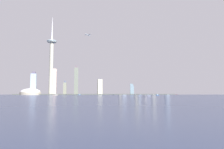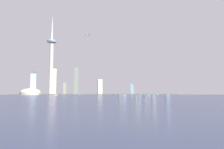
# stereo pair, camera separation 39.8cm
# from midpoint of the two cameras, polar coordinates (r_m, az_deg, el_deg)

# --- Properties ---
(ground_plane) EXTENTS (6000.00, 6000.00, 0.00)m
(ground_plane) POSITION_cam_midpoint_polar(r_m,az_deg,el_deg) (537.40, 5.96, -6.19)
(ground_plane) COLOR #303A58
(waterfront_pier) EXTENTS (831.03, 75.10, 3.27)m
(waterfront_pier) POSITION_cam_midpoint_polar(r_m,az_deg,el_deg) (978.67, -1.65, -5.63)
(waterfront_pier) COLOR #4B5048
(waterfront_pier) RESTS_ON ground
(observation_tower) EXTENTS (45.44, 45.44, 372.23)m
(observation_tower) POSITION_cam_midpoint_polar(r_m,az_deg,el_deg) (977.32, -16.84, 4.63)
(observation_tower) COLOR #B0AE98
(observation_tower) RESTS_ON ground
(stadium_dome) EXTENTS (88.64, 88.64, 32.94)m
(stadium_dome) POSITION_cam_midpoint_polar(r_m,az_deg,el_deg) (966.91, -22.17, -4.75)
(stadium_dome) COLOR #A89F88
(stadium_dome) RESTS_ON ground
(skyscraper_0) EXTENTS (17.44, 18.31, 58.14)m
(skyscraper_0) POSITION_cam_midpoint_polar(r_m,az_deg,el_deg) (1045.39, 10.27, -4.01)
(skyscraper_0) COLOR #ABB2CC
(skyscraper_0) RESTS_ON ground
(skyscraper_1) EXTENTS (15.10, 18.50, 67.03)m
(skyscraper_1) POSITION_cam_midpoint_polar(r_m,az_deg,el_deg) (993.42, -13.26, -3.81)
(skyscraper_1) COLOR gray
(skyscraper_1) RESTS_ON ground
(skyscraper_2) EXTENTS (18.42, 22.04, 175.33)m
(skyscraper_2) POSITION_cam_midpoint_polar(r_m,az_deg,el_deg) (1157.42, 11.61, -1.18)
(skyscraper_2) COLOR #A8A693
(skyscraper_2) RESTS_ON ground
(skyscraper_3) EXTENTS (15.69, 22.80, 125.25)m
(skyscraper_3) POSITION_cam_midpoint_polar(r_m,az_deg,el_deg) (1088.52, 2.33, -2.49)
(skyscraper_3) COLOR #A49C86
(skyscraper_3) RESTS_ON ground
(skyscraper_4) EXTENTS (25.01, 27.16, 124.40)m
(skyscraper_4) POSITION_cam_midpoint_polar(r_m,az_deg,el_deg) (1008.92, -16.23, -1.97)
(skyscraper_4) COLOR beige
(skyscraper_4) RESTS_ON ground
(skyscraper_5) EXTENTS (25.93, 22.20, 126.69)m
(skyscraper_5) POSITION_cam_midpoint_polar(r_m,az_deg,el_deg) (1109.37, 7.16, -2.34)
(skyscraper_5) COLOR #C3BB8D
(skyscraper_5) RESTS_ON ground
(skyscraper_6) EXTENTS (12.09, 26.12, 138.29)m
(skyscraper_6) POSITION_cam_midpoint_polar(r_m,az_deg,el_deg) (1116.40, 9.33, -2.12)
(skyscraper_6) COLOR #B3A9A4
(skyscraper_6) RESTS_ON ground
(skyscraper_7) EXTENTS (16.48, 25.27, 186.38)m
(skyscraper_7) POSITION_cam_midpoint_polar(r_m,az_deg,el_deg) (1064.38, 15.19, -0.63)
(skyscraper_7) COLOR #96A7B4
(skyscraper_7) RESTS_ON ground
(skyscraper_8) EXTENTS (18.62, 19.04, 137.94)m
(skyscraper_8) POSITION_cam_midpoint_polar(r_m,az_deg,el_deg) (962.62, -10.17, -1.75)
(skyscraper_8) COLOR slate
(skyscraper_8) RESTS_ON ground
(skyscraper_9) EXTENTS (21.27, 27.20, 73.98)m
(skyscraper_9) POSITION_cam_midpoint_polar(r_m,az_deg,el_deg) (981.41, -3.47, -3.55)
(skyscraper_9) COLOR beige
(skyscraper_9) RESTS_ON ground
(skyscraper_10) EXTENTS (18.98, 12.26, 58.57)m
(skyscraper_10) POSITION_cam_midpoint_polar(r_m,az_deg,el_deg) (1010.65, 5.62, -4.10)
(skyscraper_10) COLOR slate
(skyscraper_10) RESTS_ON ground
(skyscraper_11) EXTENTS (13.10, 19.86, 73.40)m
(skyscraper_11) POSITION_cam_midpoint_polar(r_m,az_deg,el_deg) (1036.15, 7.74, -3.75)
(skyscraper_11) COLOR #94AACF
(skyscraper_11) RESTS_ON ground
(skyscraper_12) EXTENTS (19.50, 22.58, 91.76)m
(skyscraper_12) POSITION_cam_midpoint_polar(r_m,az_deg,el_deg) (1021.64, 3.47, -3.57)
(skyscraper_12) COLOR #B0C1D5
(skyscraper_12) RESTS_ON ground
(skyscraper_13) EXTENTS (24.63, 21.84, 107.95)m
(skyscraper_13) POSITION_cam_midpoint_polar(r_m,az_deg,el_deg) (1007.81, -21.41, -2.46)
(skyscraper_13) COLOR #97ACBF
(skyscraper_13) RESTS_ON ground
(boat_0) EXTENTS (14.73, 10.63, 10.87)m
(boat_0) POSITION_cam_midpoint_polar(r_m,az_deg,el_deg) (725.79, 12.70, -5.69)
(boat_0) COLOR #254C8B
(boat_0) RESTS_ON ground
(boat_1) EXTENTS (14.77, 14.45, 7.58)m
(boat_1) POSITION_cam_midpoint_polar(r_m,az_deg,el_deg) (781.45, -15.73, -5.57)
(boat_1) COLOR beige
(boat_1) RESTS_ON ground
(boat_2) EXTENTS (6.13, 11.62, 2.96)m
(boat_2) POSITION_cam_midpoint_polar(r_m,az_deg,el_deg) (977.46, 17.80, -5.42)
(boat_2) COLOR red
(boat_2) RESTS_ON ground
(boat_3) EXTENTS (4.64, 6.41, 10.38)m
(boat_3) POSITION_cam_midpoint_polar(r_m,az_deg,el_deg) (788.50, 0.34, -5.76)
(boat_3) COLOR #162038
(boat_3) RESTS_ON ground
(boat_4) EXTENTS (13.70, 15.34, 3.98)m
(boat_4) POSITION_cam_midpoint_polar(r_m,az_deg,el_deg) (872.86, -9.22, -5.64)
(boat_4) COLOR navy
(boat_4) RESTS_ON ground
(airplane) EXTENTS (29.98, 29.73, 8.31)m
(airplane) POSITION_cam_midpoint_polar(r_m,az_deg,el_deg) (930.48, -6.92, 11.14)
(airplane) COLOR #AAB7BD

